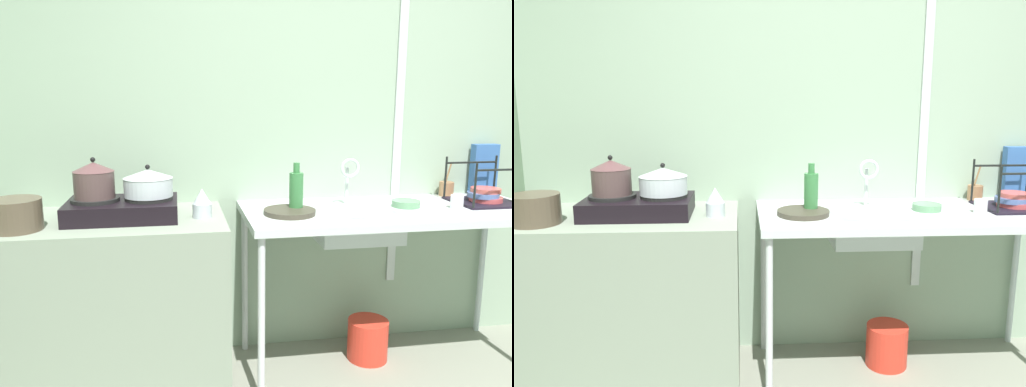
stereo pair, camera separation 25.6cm
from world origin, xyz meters
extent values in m
cube|color=#93A992|center=(0.00, 1.63, 1.25)|extent=(4.54, 0.10, 2.49)
cube|color=silver|center=(0.40, 1.57, 1.37)|extent=(0.05, 0.01, 1.99)
cube|color=gray|center=(-1.23, 1.25, 0.46)|extent=(1.11, 0.66, 0.92)
cube|color=silver|center=(0.24, 1.25, 0.90)|extent=(1.61, 0.66, 0.04)
cylinder|color=silver|center=(-0.53, 0.96, 0.44)|extent=(0.04, 0.04, 0.88)
cylinder|color=silver|center=(-0.53, 1.54, 0.44)|extent=(0.04, 0.04, 0.88)
cylinder|color=silver|center=(1.01, 1.54, 0.44)|extent=(0.04, 0.04, 0.88)
cube|color=black|center=(-1.17, 1.25, 0.96)|extent=(0.54, 0.36, 0.09)
cylinder|color=black|center=(-1.30, 1.25, 1.02)|extent=(0.23, 0.23, 0.02)
cylinder|color=black|center=(-1.05, 1.25, 1.02)|extent=(0.23, 0.23, 0.02)
cylinder|color=#503B3B|center=(-1.30, 1.25, 1.09)|extent=(0.19, 0.19, 0.13)
cone|color=brown|center=(-1.30, 1.25, 1.18)|extent=(0.20, 0.20, 0.04)
sphere|color=black|center=(-1.30, 1.25, 1.21)|extent=(0.02, 0.02, 0.02)
cylinder|color=silver|center=(-1.05, 1.25, 1.07)|extent=(0.24, 0.24, 0.09)
cone|color=silver|center=(-1.05, 1.25, 1.14)|extent=(0.24, 0.24, 0.04)
sphere|color=black|center=(-1.05, 1.25, 1.17)|extent=(0.02, 0.02, 0.02)
cylinder|color=brown|center=(-1.63, 1.10, 0.99)|extent=(0.23, 0.23, 0.14)
cylinder|color=silver|center=(-0.78, 1.21, 0.95)|extent=(0.10, 0.10, 0.07)
cone|color=silver|center=(-0.78, 1.21, 1.02)|extent=(0.09, 0.09, 0.08)
cube|color=silver|center=(0.02, 1.20, 0.84)|extent=(0.43, 0.32, 0.15)
cylinder|color=silver|center=(0.03, 1.39, 1.02)|extent=(0.02, 0.02, 0.21)
torus|color=silver|center=(0.03, 1.35, 1.13)|extent=(0.11, 0.02, 0.11)
cylinder|color=#3D382C|center=(-0.34, 1.20, 0.93)|extent=(0.27, 0.27, 0.03)
cylinder|color=black|center=(0.65, 1.14, 1.04)|extent=(0.01, 0.01, 0.25)
cylinder|color=black|center=(0.65, 1.44, 1.04)|extent=(0.01, 0.01, 0.25)
cylinder|color=black|center=(0.97, 1.44, 1.04)|extent=(0.01, 0.01, 0.25)
cylinder|color=black|center=(0.81, 1.14, 1.13)|extent=(0.32, 0.01, 0.01)
cylinder|color=black|center=(0.81, 1.44, 1.13)|extent=(0.32, 0.01, 0.01)
cube|color=black|center=(0.81, 1.29, 0.92)|extent=(0.34, 0.32, 0.01)
cylinder|color=#BF494D|center=(0.82, 1.29, 0.94)|extent=(0.18, 0.18, 0.03)
cylinder|color=#4F67A5|center=(0.80, 1.29, 0.96)|extent=(0.17, 0.17, 0.03)
cylinder|color=#C25148|center=(0.82, 1.30, 0.99)|extent=(0.16, 0.16, 0.03)
cylinder|color=white|center=(0.59, 1.19, 0.95)|extent=(0.07, 0.07, 0.07)
cylinder|color=#5F8E68|center=(0.33, 1.27, 0.93)|extent=(0.15, 0.15, 0.04)
cylinder|color=#37763F|center=(-0.29, 1.25, 1.02)|extent=(0.07, 0.07, 0.21)
cylinder|color=#37763F|center=(-0.29, 1.25, 1.15)|extent=(0.03, 0.03, 0.05)
cube|color=#3663AC|center=(0.96, 1.53, 1.07)|extent=(0.16, 0.06, 0.31)
cylinder|color=#9D6D4A|center=(0.71, 1.52, 0.96)|extent=(0.08, 0.08, 0.09)
cylinder|color=olive|center=(0.71, 1.52, 1.03)|extent=(0.06, 0.02, 0.18)
cylinder|color=red|center=(0.17, 1.31, 0.12)|extent=(0.23, 0.23, 0.24)
camera|label=1|loc=(-0.91, -1.23, 1.52)|focal=34.97mm
camera|label=2|loc=(-0.65, -1.26, 1.52)|focal=34.97mm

